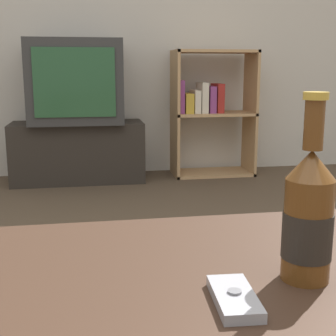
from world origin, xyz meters
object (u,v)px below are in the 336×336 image
object	(u,v)px
beer_bottle	(308,217)
bookshelf	(209,109)
cell_phone	(234,298)
television	(75,82)
tv_stand	(78,152)

from	to	relation	value
beer_bottle	bookshelf	bearing A→B (deg)	77.99
bookshelf	cell_phone	xyz separation A→B (m)	(-0.71, -2.82, 0.00)
bookshelf	cell_phone	bearing A→B (deg)	-104.06
television	cell_phone	xyz separation A→B (m)	(0.24, -2.77, -0.20)
tv_stand	beer_bottle	xyz separation A→B (m)	(0.36, -2.72, 0.37)
bookshelf	television	bearing A→B (deg)	-177.08
bookshelf	beer_bottle	xyz separation A→B (m)	(-0.59, -2.77, 0.08)
tv_stand	bookshelf	world-z (taller)	bookshelf
bookshelf	beer_bottle	size ratio (longest dim) A/B	3.54
television	bookshelf	xyz separation A→B (m)	(0.95, 0.05, -0.20)
bookshelf	tv_stand	bearing A→B (deg)	-177.31
tv_stand	cell_phone	size ratio (longest dim) A/B	8.19
bookshelf	cell_phone	world-z (taller)	bookshelf
television	cell_phone	bearing A→B (deg)	-84.98
television	cell_phone	distance (m)	2.79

